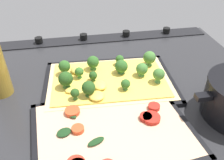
% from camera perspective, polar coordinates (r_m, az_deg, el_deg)
% --- Properties ---
extents(ground_plane, '(0.84, 0.71, 0.03)m').
position_cam_1_polar(ground_plane, '(0.68, 2.55, -2.83)').
color(ground_plane, '#28282B').
extents(stove_control_panel, '(0.80, 0.07, 0.03)m').
position_cam_1_polar(stove_control_panel, '(0.93, -1.67, 10.30)').
color(stove_control_panel, black).
rests_on(stove_control_panel, ground_plane).
extents(baking_tray_front, '(0.38, 0.26, 0.01)m').
position_cam_1_polar(baking_tray_front, '(0.68, -0.65, -0.79)').
color(baking_tray_front, black).
rests_on(baking_tray_front, ground_plane).
extents(broccoli_pizza, '(0.35, 0.24, 0.06)m').
position_cam_1_polar(broccoli_pizza, '(0.67, -0.94, 0.50)').
color(broccoli_pizza, '#D3B77F').
rests_on(broccoli_pizza, baking_tray_front).
extents(baking_tray_back, '(0.38, 0.30, 0.01)m').
position_cam_1_polar(baking_tray_back, '(0.54, 0.17, -12.40)').
color(baking_tray_back, black).
rests_on(baking_tray_back, ground_plane).
extents(veggie_pizza_back, '(0.35, 0.28, 0.02)m').
position_cam_1_polar(veggie_pizza_back, '(0.53, -0.05, -12.09)').
color(veggie_pizza_back, tan).
rests_on(veggie_pizza_back, baking_tray_back).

